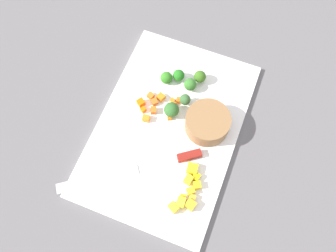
# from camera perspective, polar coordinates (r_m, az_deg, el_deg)

# --- Properties ---
(ground_plane) EXTENTS (4.00, 4.00, 0.00)m
(ground_plane) POSITION_cam_1_polar(r_m,az_deg,el_deg) (0.88, 0.00, -0.54)
(ground_plane) COLOR #615F60
(cutting_board) EXTENTS (0.49, 0.33, 0.01)m
(cutting_board) POSITION_cam_1_polar(r_m,az_deg,el_deg) (0.87, 0.00, -0.40)
(cutting_board) COLOR white
(cutting_board) RESTS_ON ground_plane
(prep_bowl) EXTENTS (0.11, 0.11, 0.05)m
(prep_bowl) POSITION_cam_1_polar(r_m,az_deg,el_deg) (0.85, 6.38, 0.52)
(prep_bowl) COLOR olive
(prep_bowl) RESTS_ON cutting_board
(chef_knife) EXTENTS (0.22, 0.29, 0.02)m
(chef_knife) POSITION_cam_1_polar(r_m,az_deg,el_deg) (0.83, -3.12, -6.46)
(chef_knife) COLOR silver
(chef_knife) RESTS_ON cutting_board
(carrot_dice_0) EXTENTS (0.02, 0.02, 0.01)m
(carrot_dice_0) POSITION_cam_1_polar(r_m,az_deg,el_deg) (0.88, -2.36, 2.53)
(carrot_dice_0) COLOR orange
(carrot_dice_0) RESTS_ON cutting_board
(carrot_dice_1) EXTENTS (0.02, 0.02, 0.01)m
(carrot_dice_1) POSITION_cam_1_polar(r_m,az_deg,el_deg) (0.89, -1.15, 4.66)
(carrot_dice_1) COLOR orange
(carrot_dice_1) RESTS_ON cutting_board
(carrot_dice_2) EXTENTS (0.02, 0.02, 0.01)m
(carrot_dice_2) POSITION_cam_1_polar(r_m,az_deg,el_deg) (0.90, -2.81, 4.89)
(carrot_dice_2) COLOR orange
(carrot_dice_2) RESTS_ON cutting_board
(carrot_dice_3) EXTENTS (0.01, 0.01, 0.01)m
(carrot_dice_3) POSITION_cam_1_polar(r_m,az_deg,el_deg) (0.89, 0.76, 4.16)
(carrot_dice_3) COLOR orange
(carrot_dice_3) RESTS_ON cutting_board
(carrot_dice_4) EXTENTS (0.02, 0.02, 0.01)m
(carrot_dice_4) POSITION_cam_1_polar(r_m,az_deg,el_deg) (0.89, 1.70, 4.22)
(carrot_dice_4) COLOR orange
(carrot_dice_4) RESTS_ON cutting_board
(carrot_dice_5) EXTENTS (0.02, 0.01, 0.01)m
(carrot_dice_5) POSITION_cam_1_polar(r_m,az_deg,el_deg) (0.87, 0.23, 1.38)
(carrot_dice_5) COLOR orange
(carrot_dice_5) RESTS_ON cutting_board
(carrot_dice_6) EXTENTS (0.02, 0.02, 0.02)m
(carrot_dice_6) POSITION_cam_1_polar(r_m,az_deg,el_deg) (0.87, -3.56, 1.22)
(carrot_dice_6) COLOR orange
(carrot_dice_6) RESTS_ON cutting_board
(carrot_dice_7) EXTENTS (0.02, 0.01, 0.01)m
(carrot_dice_7) POSITION_cam_1_polar(r_m,az_deg,el_deg) (0.89, 0.88, 3.48)
(carrot_dice_7) COLOR orange
(carrot_dice_7) RESTS_ON cutting_board
(carrot_dice_8) EXTENTS (0.02, 0.02, 0.01)m
(carrot_dice_8) POSITION_cam_1_polar(r_m,az_deg,el_deg) (0.88, -3.99, 2.65)
(carrot_dice_8) COLOR orange
(carrot_dice_8) RESTS_ON cutting_board
(carrot_dice_9) EXTENTS (0.02, 0.02, 0.01)m
(carrot_dice_9) POSITION_cam_1_polar(r_m,az_deg,el_deg) (0.89, -2.19, 3.91)
(carrot_dice_9) COLOR orange
(carrot_dice_9) RESTS_ON cutting_board
(carrot_dice_10) EXTENTS (0.02, 0.02, 0.02)m
(carrot_dice_10) POSITION_cam_1_polar(r_m,az_deg,el_deg) (0.89, -4.39, 3.78)
(carrot_dice_10) COLOR orange
(carrot_dice_10) RESTS_ON cutting_board
(pepper_dice_0) EXTENTS (0.02, 0.02, 0.02)m
(pepper_dice_0) POSITION_cam_1_polar(r_m,az_deg,el_deg) (0.81, 3.69, -10.40)
(pepper_dice_0) COLOR yellow
(pepper_dice_0) RESTS_ON cutting_board
(pepper_dice_1) EXTENTS (0.02, 0.02, 0.01)m
(pepper_dice_1) POSITION_cam_1_polar(r_m,az_deg,el_deg) (0.82, 4.56, -8.18)
(pepper_dice_1) COLOR yellow
(pepper_dice_1) RESTS_ON cutting_board
(pepper_dice_2) EXTENTS (0.01, 0.02, 0.01)m
(pepper_dice_2) POSITION_cam_1_polar(r_m,az_deg,el_deg) (0.81, 3.89, -11.53)
(pepper_dice_2) COLOR yellow
(pepper_dice_2) RESTS_ON cutting_board
(pepper_dice_3) EXTENTS (0.02, 0.02, 0.02)m
(pepper_dice_3) POSITION_cam_1_polar(r_m,az_deg,el_deg) (0.82, 3.31, -8.64)
(pepper_dice_3) COLOR yellow
(pepper_dice_3) RESTS_ON cutting_board
(pepper_dice_4) EXTENTS (0.03, 0.03, 0.02)m
(pepper_dice_4) POSITION_cam_1_polar(r_m,az_deg,el_deg) (0.83, 3.93, -6.90)
(pepper_dice_4) COLOR yellow
(pepper_dice_4) RESTS_ON cutting_board
(pepper_dice_5) EXTENTS (0.02, 0.02, 0.02)m
(pepper_dice_5) POSITION_cam_1_polar(r_m,az_deg,el_deg) (0.82, 4.69, -9.51)
(pepper_dice_5) COLOR yellow
(pepper_dice_5) RESTS_ON cutting_board
(pepper_dice_6) EXTENTS (0.03, 0.03, 0.02)m
(pepper_dice_6) POSITION_cam_1_polar(r_m,az_deg,el_deg) (0.81, 3.64, -12.57)
(pepper_dice_6) COLOR yellow
(pepper_dice_6) RESTS_ON cutting_board
(pepper_dice_7) EXTENTS (0.01, 0.01, 0.01)m
(pepper_dice_7) POSITION_cam_1_polar(r_m,az_deg,el_deg) (0.81, 2.35, -11.39)
(pepper_dice_7) COLOR yellow
(pepper_dice_7) RESTS_ON cutting_board
(pepper_dice_8) EXTENTS (0.02, 0.02, 0.02)m
(pepper_dice_8) POSITION_cam_1_polar(r_m,az_deg,el_deg) (0.81, 2.08, -12.20)
(pepper_dice_8) COLOR yellow
(pepper_dice_8) RESTS_ON cutting_board
(pepper_dice_9) EXTENTS (0.03, 0.03, 0.02)m
(pepper_dice_9) POSITION_cam_1_polar(r_m,az_deg,el_deg) (0.81, 0.90, -12.98)
(pepper_dice_9) COLOR yellow
(pepper_dice_9) RESTS_ON cutting_board
(broccoli_floret_0) EXTENTS (0.03, 0.03, 0.03)m
(broccoli_floret_0) POSITION_cam_1_polar(r_m,az_deg,el_deg) (0.91, 1.73, 8.17)
(broccoli_floret_0) COLOR #83AB57
(broccoli_floret_0) RESTS_ON cutting_board
(broccoli_floret_1) EXTENTS (0.03, 0.03, 0.04)m
(broccoli_floret_1) POSITION_cam_1_polar(r_m,az_deg,el_deg) (0.87, 2.77, 4.25)
(broccoli_floret_1) COLOR #87B75B
(broccoli_floret_1) RESTS_ON cutting_board
(broccoli_floret_2) EXTENTS (0.03, 0.03, 0.04)m
(broccoli_floret_2) POSITION_cam_1_polar(r_m,az_deg,el_deg) (0.90, 3.60, 6.68)
(broccoli_floret_2) COLOR #8FBA65
(broccoli_floret_2) RESTS_ON cutting_board
(broccoli_floret_3) EXTENTS (0.03, 0.03, 0.03)m
(broccoli_floret_3) POSITION_cam_1_polar(r_m,az_deg,el_deg) (0.91, -0.25, 7.78)
(broccoli_floret_3) COLOR #98AF64
(broccoli_floret_3) RESTS_ON cutting_board
(broccoli_floret_4) EXTENTS (0.04, 0.04, 0.04)m
(broccoli_floret_4) POSITION_cam_1_polar(r_m,az_deg,el_deg) (0.86, 0.57, 2.63)
(broccoli_floret_4) COLOR #94BF58
(broccoli_floret_4) RESTS_ON cutting_board
(broccoli_floret_5) EXTENTS (0.03, 0.03, 0.04)m
(broccoli_floret_5) POSITION_cam_1_polar(r_m,az_deg,el_deg) (0.91, 5.17, 7.92)
(broccoli_floret_5) COLOR #90B156
(broccoli_floret_5) RESTS_ON cutting_board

